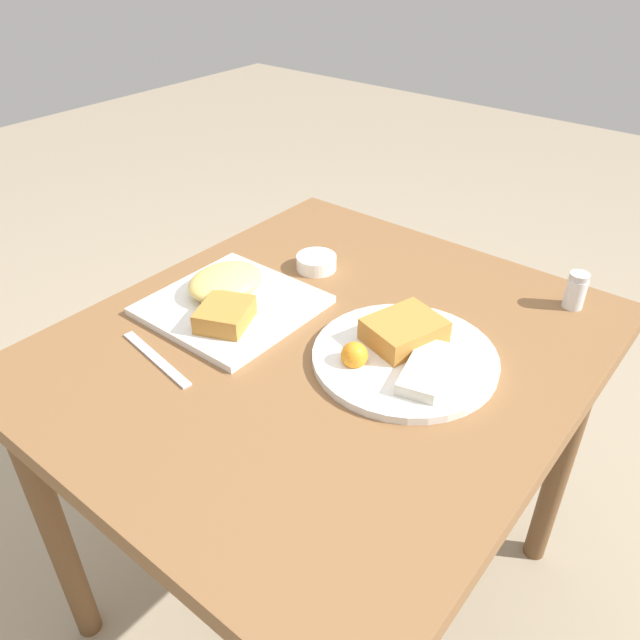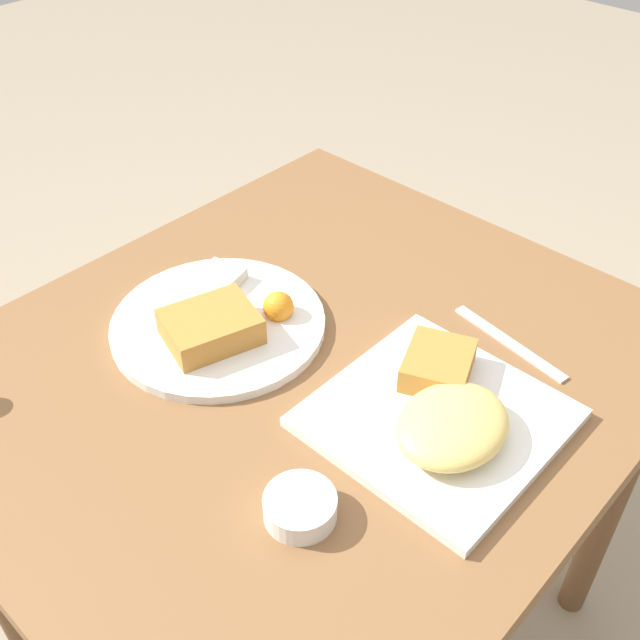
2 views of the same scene
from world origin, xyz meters
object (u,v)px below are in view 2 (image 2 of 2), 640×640
object	(u,v)px
plate_oval_far	(218,321)
sauce_ramekin	(300,506)
plate_square_near	(443,413)
butter_knife	(509,343)

from	to	relation	value
plate_oval_far	sauce_ramekin	distance (m)	0.34
sauce_ramekin	plate_square_near	bearing A→B (deg)	-9.31
sauce_ramekin	butter_knife	size ratio (longest dim) A/B	0.43
plate_square_near	sauce_ramekin	world-z (taller)	plate_square_near
plate_oval_far	butter_knife	bearing A→B (deg)	-51.26
butter_knife	plate_oval_far	bearing A→B (deg)	47.71
sauce_ramekin	butter_knife	world-z (taller)	sauce_ramekin
plate_square_near	butter_knife	xyz separation A→B (m)	(0.19, 0.02, -0.02)
plate_square_near	sauce_ramekin	distance (m)	0.22
plate_square_near	plate_oval_far	xyz separation A→B (m)	(-0.07, 0.34, -0.01)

